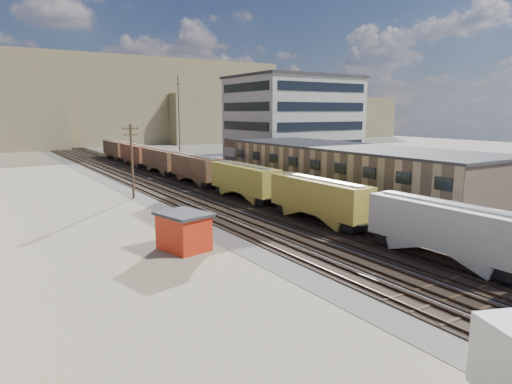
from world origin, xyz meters
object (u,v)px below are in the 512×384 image
freight_train (218,173)px  parked_car_blue (303,172)px  maintenance_shed (184,231)px  utility_pole_north (132,160)px

freight_train → parked_car_blue: bearing=16.2°
freight_train → maintenance_shed: (-15.93, -24.15, -1.13)m
utility_pole_north → parked_car_blue: size_ratio=1.85×
utility_pole_north → parked_car_blue: utility_pole_north is taller
utility_pole_north → parked_car_blue: bearing=8.4°
freight_train → utility_pole_north: bearing=174.7°
utility_pole_north → freight_train: bearing=-5.3°
maintenance_shed → parked_car_blue: size_ratio=0.94×
parked_car_blue → freight_train: bearing=167.4°
freight_train → maintenance_shed: freight_train is taller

